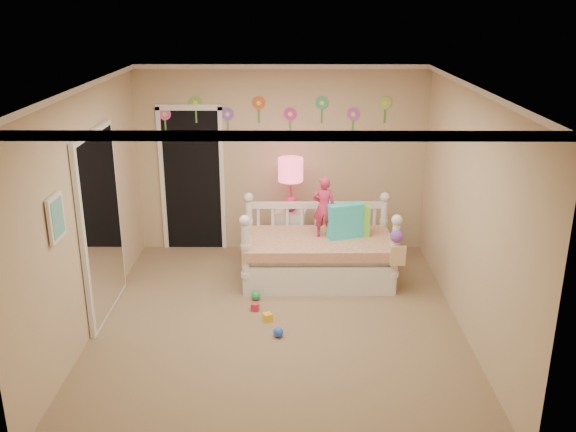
{
  "coord_description": "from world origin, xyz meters",
  "views": [
    {
      "loc": [
        0.14,
        -6.12,
        3.38
      ],
      "look_at": [
        0.1,
        0.6,
        1.05
      ],
      "focal_mm": 38.7,
      "sensor_mm": 36.0,
      "label": 1
    }
  ],
  "objects_px": {
    "table_lamp": "(291,176)",
    "daybed": "(318,242)",
    "child": "(324,207)",
    "nightstand": "(291,234)"
  },
  "relations": [
    {
      "from": "nightstand",
      "to": "child",
      "type": "bearing_deg",
      "value": -50.67
    },
    {
      "from": "child",
      "to": "nightstand",
      "type": "bearing_deg",
      "value": -50.32
    },
    {
      "from": "daybed",
      "to": "nightstand",
      "type": "relative_size",
      "value": 2.75
    },
    {
      "from": "child",
      "to": "nightstand",
      "type": "distance_m",
      "value": 1.0
    },
    {
      "from": "table_lamp",
      "to": "daybed",
      "type": "bearing_deg",
      "value": -64.18
    },
    {
      "from": "daybed",
      "to": "nightstand",
      "type": "bearing_deg",
      "value": 115.03
    },
    {
      "from": "daybed",
      "to": "nightstand",
      "type": "xyz_separation_m",
      "value": [
        -0.35,
        0.72,
        -0.17
      ]
    },
    {
      "from": "daybed",
      "to": "table_lamp",
      "type": "height_order",
      "value": "table_lamp"
    },
    {
      "from": "daybed",
      "to": "child",
      "type": "relative_size",
      "value": 2.42
    },
    {
      "from": "daybed",
      "to": "table_lamp",
      "type": "bearing_deg",
      "value": 115.03
    }
  ]
}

